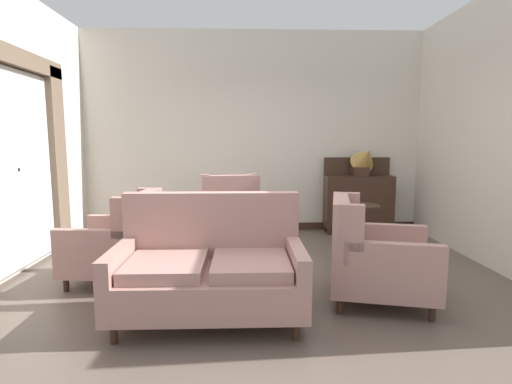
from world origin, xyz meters
name	(u,v)px	position (x,y,z in m)	size (l,w,h in m)	color
ground	(261,290)	(0.00, 0.00, 0.00)	(7.71, 7.71, 0.00)	brown
wall_back	(253,133)	(0.00, 2.72, 1.61)	(5.67, 0.08, 3.23)	silver
wall_left	(15,130)	(-2.75, 0.82, 1.61)	(0.08, 3.81, 3.23)	silver
wall_right	(491,130)	(2.75, 0.82, 1.61)	(0.08, 3.81, 3.23)	silver
baseboard_back	(253,226)	(0.00, 2.66, 0.06)	(5.51, 0.03, 0.12)	#382319
window_with_curtains	(18,155)	(-2.66, 0.67, 1.33)	(0.12, 2.09, 2.48)	silver
coffee_table	(240,246)	(-0.21, 0.16, 0.42)	(0.86, 0.86, 0.51)	#382319
porcelain_vase	(242,221)	(-0.18, 0.14, 0.68)	(0.18, 0.18, 0.35)	#4C7A66
settee	(210,270)	(-0.46, -0.58, 0.41)	(1.56, 0.87, 1.03)	tan
armchair_near_sideboard	(374,258)	(1.04, -0.29, 0.41)	(1.09, 1.04, 0.97)	tan
armchair_back_corner	(229,217)	(-0.37, 1.56, 0.44)	(0.87, 0.94, 1.04)	tan
armchair_near_window	(120,243)	(-1.48, 0.33, 0.41)	(0.93, 0.90, 0.96)	tan
side_table	(360,226)	(1.31, 1.06, 0.41)	(0.47, 0.47, 0.69)	#382319
sideboard	(358,200)	(1.69, 2.43, 0.53)	(1.07, 0.35, 1.21)	#382319
gramophone	(365,159)	(1.74, 2.33, 1.21)	(0.42, 0.53, 0.56)	#382319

